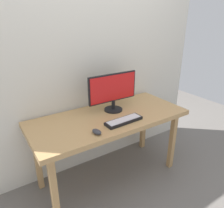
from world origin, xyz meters
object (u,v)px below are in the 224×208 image
(desk, at_px, (109,123))
(mouse, at_px, (97,132))
(monitor, at_px, (113,90))
(keyboard_primary, at_px, (124,121))

(desk, distance_m, mouse, 0.37)
(desk, height_order, mouse, mouse)
(desk, distance_m, monitor, 0.32)
(desk, xyz_separation_m, keyboard_primary, (0.04, -0.18, 0.09))
(keyboard_primary, distance_m, mouse, 0.31)
(keyboard_primary, height_order, mouse, mouse)
(desk, height_order, keyboard_primary, keyboard_primary)
(monitor, height_order, keyboard_primary, monitor)
(desk, bearing_deg, keyboard_primary, -76.76)
(desk, relative_size, mouse, 15.39)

